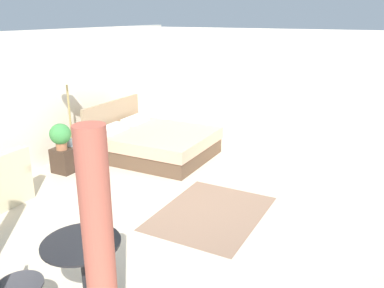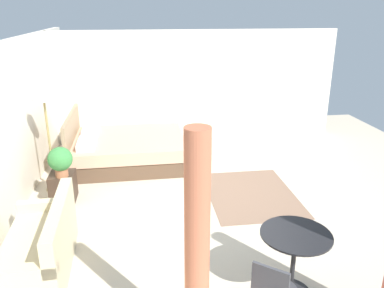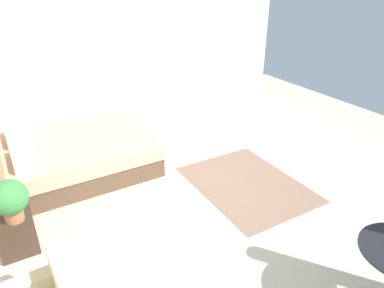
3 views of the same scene
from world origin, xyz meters
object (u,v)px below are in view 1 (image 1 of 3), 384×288
object	(u,v)px
bed	(153,143)
balcony_table	(83,263)
nightstand	(66,159)
cafe_chair_near_window	(9,282)
floor_lamp	(67,85)
vase	(70,142)
potted_plant	(60,135)

from	to	relation	value
bed	balcony_table	size ratio (longest dim) A/B	2.95
nightstand	cafe_chair_near_window	size ratio (longest dim) A/B	0.55
nightstand	floor_lamp	bearing A→B (deg)	28.07
cafe_chair_near_window	nightstand	bearing A→B (deg)	37.88
vase	potted_plant	bearing A→B (deg)	-177.26
vase	balcony_table	size ratio (longest dim) A/B	0.19
vase	cafe_chair_near_window	size ratio (longest dim) A/B	0.17
bed	cafe_chair_near_window	world-z (taller)	bed
cafe_chair_near_window	balcony_table	bearing A→B (deg)	-39.00
bed	cafe_chair_near_window	bearing A→B (deg)	-162.45
nightstand	vase	bearing A→B (deg)	-8.58
bed	balcony_table	bearing A→B (deg)	-155.43
nightstand	potted_plant	xyz separation A→B (m)	(-0.10, -0.03, 0.50)
nightstand	potted_plant	distance (m)	0.51
balcony_table	potted_plant	bearing A→B (deg)	48.21
vase	balcony_table	world-z (taller)	balcony_table
nightstand	vase	size ratio (longest dim) A/B	3.18
potted_plant	cafe_chair_near_window	distance (m)	3.84
nightstand	floor_lamp	world-z (taller)	floor_lamp
floor_lamp	potted_plant	bearing A→B (deg)	-154.10
potted_plant	floor_lamp	size ratio (longest dim) A/B	0.27
vase	floor_lamp	bearing A→B (deg)	39.02
bed	nightstand	distance (m)	1.74
nightstand	cafe_chair_near_window	bearing A→B (deg)	-142.12
potted_plant	vase	xyz separation A→B (m)	(0.22, 0.01, -0.20)
nightstand	cafe_chair_near_window	world-z (taller)	cafe_chair_near_window
potted_plant	cafe_chair_near_window	size ratio (longest dim) A/B	0.59
bed	vase	world-z (taller)	bed
balcony_table	vase	bearing A→B (deg)	45.90
balcony_table	cafe_chair_near_window	distance (m)	0.65
vase	balcony_table	xyz separation A→B (m)	(-2.72, -2.80, -0.00)
cafe_chair_near_window	potted_plant	bearing A→B (deg)	38.46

